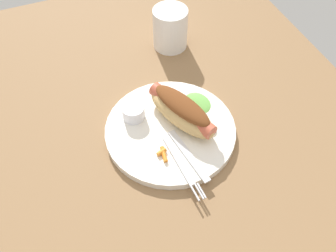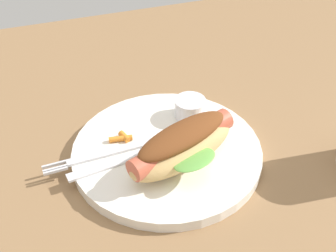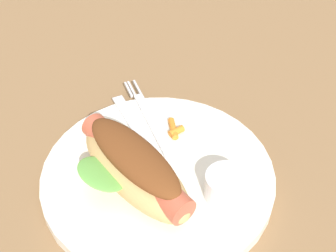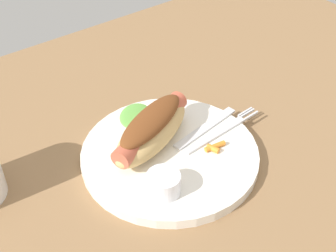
{
  "view_description": "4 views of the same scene",
  "coord_description": "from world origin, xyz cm",
  "px_view_note": "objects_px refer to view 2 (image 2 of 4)",
  "views": [
    {
      "loc": [
        -38.97,
        16.07,
        60.8
      ],
      "look_at": [
        2.18,
        -0.42,
        4.48
      ],
      "focal_mm": 40.01,
      "sensor_mm": 36.0,
      "label": 1
    },
    {
      "loc": [
        -11.34,
        -47.25,
        45.19
      ],
      "look_at": [
        4.13,
        -0.5,
        4.73
      ],
      "focal_mm": 50.21,
      "sensor_mm": 36.0,
      "label": 2
    },
    {
      "loc": [
        35.06,
        -10.18,
        38.19
      ],
      "look_at": [
        1.87,
        0.22,
        6.35
      ],
      "focal_mm": 46.18,
      "sensor_mm": 36.0,
      "label": 3
    },
    {
      "loc": [
        34.55,
        38.63,
        48.34
      ],
      "look_at": [
        4.01,
        -1.46,
        6.58
      ],
      "focal_mm": 49.92,
      "sensor_mm": 36.0,
      "label": 4
    }
  ],
  "objects_px": {
    "hot_dog": "(183,145)",
    "sauce_ramekin": "(190,108)",
    "knife": "(115,163)",
    "fork": "(102,156)",
    "plate": "(167,153)",
    "carrot_garnish": "(122,138)"
  },
  "relations": [
    {
      "from": "sauce_ramekin",
      "to": "carrot_garnish",
      "type": "bearing_deg",
      "value": -168.97
    },
    {
      "from": "fork",
      "to": "carrot_garnish",
      "type": "distance_m",
      "value": 0.04
    },
    {
      "from": "plate",
      "to": "hot_dog",
      "type": "bearing_deg",
      "value": -68.37
    },
    {
      "from": "hot_dog",
      "to": "knife",
      "type": "distance_m",
      "value": 0.09
    },
    {
      "from": "sauce_ramekin",
      "to": "knife",
      "type": "height_order",
      "value": "sauce_ramekin"
    },
    {
      "from": "carrot_garnish",
      "to": "sauce_ramekin",
      "type": "bearing_deg",
      "value": 11.03
    },
    {
      "from": "fork",
      "to": "knife",
      "type": "bearing_deg",
      "value": 125.12
    },
    {
      "from": "hot_dog",
      "to": "knife",
      "type": "xyz_separation_m",
      "value": [
        -0.09,
        0.02,
        -0.03
      ]
    },
    {
      "from": "sauce_ramekin",
      "to": "knife",
      "type": "distance_m",
      "value": 0.15
    },
    {
      "from": "plate",
      "to": "hot_dog",
      "type": "distance_m",
      "value": 0.05
    },
    {
      "from": "plate",
      "to": "knife",
      "type": "relative_size",
      "value": 2.0
    },
    {
      "from": "plate",
      "to": "hot_dog",
      "type": "xyz_separation_m",
      "value": [
        0.01,
        -0.03,
        0.04
      ]
    },
    {
      "from": "fork",
      "to": "carrot_garnish",
      "type": "height_order",
      "value": "carrot_garnish"
    },
    {
      "from": "fork",
      "to": "knife",
      "type": "xyz_separation_m",
      "value": [
        0.01,
        -0.02,
        -0.0
      ]
    },
    {
      "from": "hot_dog",
      "to": "sauce_ramekin",
      "type": "height_order",
      "value": "hot_dog"
    },
    {
      "from": "plate",
      "to": "knife",
      "type": "xyz_separation_m",
      "value": [
        -0.08,
        -0.01,
        0.01
      ]
    },
    {
      "from": "knife",
      "to": "fork",
      "type": "bearing_deg",
      "value": -59.89
    },
    {
      "from": "plate",
      "to": "knife",
      "type": "distance_m",
      "value": 0.08
    },
    {
      "from": "fork",
      "to": "carrot_garnish",
      "type": "relative_size",
      "value": 4.51
    },
    {
      "from": "plate",
      "to": "carrot_garnish",
      "type": "xyz_separation_m",
      "value": [
        -0.05,
        0.04,
        0.01
      ]
    },
    {
      "from": "hot_dog",
      "to": "fork",
      "type": "height_order",
      "value": "hot_dog"
    },
    {
      "from": "fork",
      "to": "carrot_garnish",
      "type": "bearing_deg",
      "value": -145.62
    }
  ]
}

